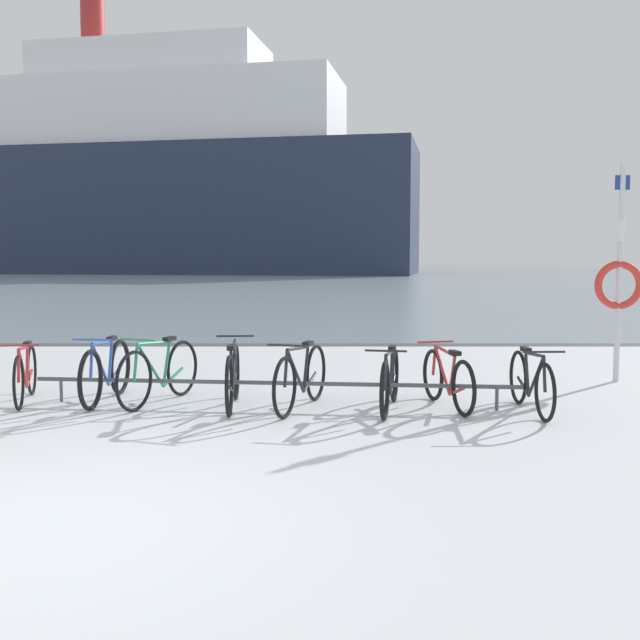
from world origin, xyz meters
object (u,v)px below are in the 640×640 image
Objects in this scene: bicycle_1 at (108,372)px; bicycle_3 at (235,377)px; bicycle_0 at (28,374)px; bicycle_6 at (450,379)px; bicycle_7 at (533,382)px; ferry_ship at (164,180)px; bicycle_2 at (162,372)px; bicycle_5 at (392,381)px; rescue_post at (622,279)px; bicycle_4 at (303,378)px.

bicycle_1 is 1.63m from bicycle_3.
bicycle_1 is (0.98, 0.02, 0.03)m from bicycle_0.
bicycle_6 is 0.95× the size of bicycle_7.
bicycle_0 is 64.25m from ferry_ship.
bicycle_3 is (2.57, -0.33, 0.02)m from bicycle_0.
bicycle_2 is 0.03× the size of ferry_ship.
bicycle_0 is at bearing 173.77° from bicycle_5.
bicycle_1 is 1.04× the size of bicycle_2.
ferry_ship is at bearing 105.41° from bicycle_7.
bicycle_7 is at bearing -130.83° from rescue_post.
bicycle_1 is at bearing 167.54° from bicycle_3.
bicycle_3 is 65.08m from ferry_ship.
ferry_ship is (-11.42, 62.66, 8.50)m from bicycle_0.
bicycle_4 is 4.95m from rescue_post.
ferry_ship is at bearing 103.21° from bicycle_4.
bicycle_5 is at bearing -75.92° from ferry_ship.
bicycle_2 reaches higher than bicycle_7.
ferry_ship is at bearing 100.33° from bicycle_0.
bicycle_2 reaches higher than bicycle_6.
bicycle_4 is 2.64m from bicycle_7.
bicycle_4 is (2.40, -0.42, -0.00)m from bicycle_1.
bicycle_3 is at bearing -16.36° from bicycle_2.
bicycle_6 is 0.03× the size of ferry_ship.
bicycle_3 is 1.00× the size of bicycle_4.
bicycle_2 is 0.55× the size of rescue_post.
rescue_post reaches higher than bicycle_0.
bicycle_3 is at bearing 179.70° from bicycle_6.
bicycle_3 is 0.56× the size of rescue_post.
bicycle_2 is 4.40m from bicycle_7.
bicycle_4 reaches higher than bicycle_0.
bicycle_7 is at bearing -4.15° from bicycle_4.
bicycle_5 is at bearing -149.88° from rescue_post.
bicycle_7 is at bearing -74.59° from ferry_ship.
rescue_post reaches higher than bicycle_7.
bicycle_1 is at bearing 173.09° from bicycle_2.
bicycle_0 is at bearing -169.17° from rescue_post.
bicycle_5 reaches higher than bicycle_0.
bicycle_1 is at bearing 173.05° from bicycle_7.
bicycle_0 is 0.93× the size of bicycle_3.
bicycle_4 is at bearing -156.85° from rescue_post.
rescue_post is (4.44, 1.90, 1.09)m from bicycle_4.
bicycle_2 is 1.76m from bicycle_4.
bicycle_2 is at bearing 171.33° from bicycle_5.
bicycle_7 reaches higher than bicycle_6.
bicycle_0 is at bearing 176.13° from bicycle_6.
bicycle_1 reaches higher than bicycle_7.
rescue_post is at bearing 12.17° from bicycle_1.
bicycle_2 is 0.96m from bicycle_3.
bicycle_1 is 1.06× the size of bicycle_7.
bicycle_7 is (1.60, -0.11, 0.00)m from bicycle_5.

